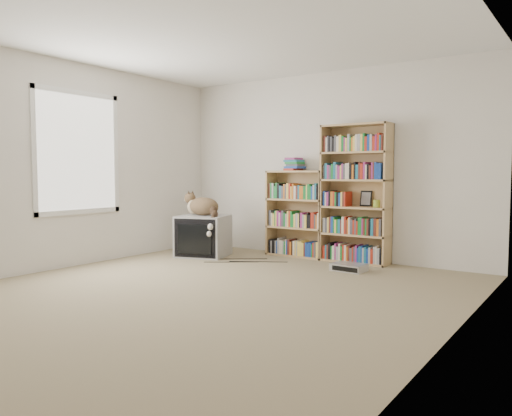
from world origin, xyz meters
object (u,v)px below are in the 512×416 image
Objects in this scene: cat at (204,209)px; bookcase_short at (298,217)px; bookcase_tall at (356,197)px; dvd_player at (349,267)px; crt_tv at (204,236)px.

bookcase_short is (1.05, 0.76, -0.12)m from cat.
bookcase_tall is at bearing 15.85° from cat.
cat is at bearing -172.23° from dvd_player.
bookcase_tall reaches higher than crt_tv.
bookcase_tall is at bearing 110.10° from dvd_player.
crt_tv is 0.38m from cat.
crt_tv is at bearing -158.69° from bookcase_tall.
bookcase_tall reaches higher than cat.
cat is 2.18m from dvd_player.
cat is at bearing -27.76° from crt_tv.
cat reaches higher than crt_tv.
crt_tv is 1.12× the size of cat.
bookcase_short is at bearing 17.39° from crt_tv.
cat is at bearing -158.39° from bookcase_tall.
cat is 2.06m from bookcase_tall.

